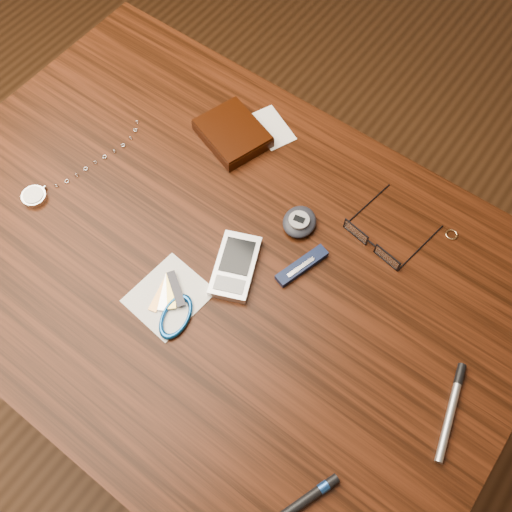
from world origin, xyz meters
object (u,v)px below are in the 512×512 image
Objects in this scene: pedometer at (299,222)px; eyeglasses at (374,242)px; pocket_watch at (38,194)px; desk at (214,281)px; pda_phone at (235,266)px; wallet_and_card at (233,133)px; pocket_knife at (302,266)px; notepad_keys at (172,306)px; silver_pen at (453,404)px.

eyeglasses is at bearing 18.66° from pedometer.
eyeglasses is 0.54× the size of pocket_watch.
pda_phone is (0.05, 0.00, 0.11)m from desk.
wallet_and_card is (-0.11, 0.21, 0.11)m from desk.
pda_phone is at bearing -106.02° from pedometer.
pedometer is at bearing 56.88° from desk.
pda_phone is at bearing -142.44° from pocket_knife.
desk is 6.09× the size of wallet_and_card.
pda_phone is at bearing -132.96° from eyeglasses.
pedometer is (-0.12, -0.04, -0.00)m from eyeglasses.
pedometer reaches higher than pocket_knife.
pocket_watch is at bearing -150.78° from pedometer.
notepad_keys is at bearing -124.79° from eyeglasses.
eyeglasses reaches higher than notepad_keys.
pedometer is at bearing 161.56° from silver_pen.
eyeglasses reaches higher than pda_phone.
notepad_keys reaches higher than desk.
wallet_and_card is 0.28m from pocket_knife.
wallet_and_card reaches higher than pocket_watch.
pda_phone reaches higher than notepad_keys.
eyeglasses is at bearing 39.98° from desk.
silver_pen is (0.71, 0.10, 0.00)m from pocket_watch.
pocket_knife reaches higher than desk.
pocket_knife is at bearing 37.56° from pda_phone.
wallet_and_card is 1.17× the size of silver_pen.
desk is 0.12m from pda_phone.
pda_phone is at bearing 5.63° from desk.
pocket_watch is 1.98× the size of notepad_keys.
pocket_watch is 0.43m from pedometer.
pda_phone reaches higher than pocket_watch.
desk is at bearing 15.94° from pocket_watch.
wallet_and_card is at bearing 57.36° from pocket_watch.
notepad_keys is 0.42m from silver_pen.
pocket_knife is at bearing -52.37° from pedometer.
notepad_keys is (0.31, -0.02, -0.00)m from pocket_watch.
eyeglasses is at bearing 55.11° from pocket_knife.
wallet_and_card is 0.34m from pocket_watch.
eyeglasses is at bearing -7.22° from wallet_and_card.
pocket_knife is 0.67× the size of silver_pen.
desk is 0.19m from pedometer.
pocket_watch reaches higher than notepad_keys.
pda_phone is at bearing -178.19° from silver_pen.
pedometer is at bearing 72.72° from notepad_keys.
pocket_watch is at bearing -171.94° from silver_pen.
pocket_knife reaches higher than pocket_watch.
eyeglasses is 0.22m from pda_phone.
eyeglasses is at bearing 47.04° from pda_phone.
eyeglasses reaches higher than silver_pen.
eyeglasses is at bearing 55.21° from notepad_keys.
eyeglasses is 0.12m from pocket_knife.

